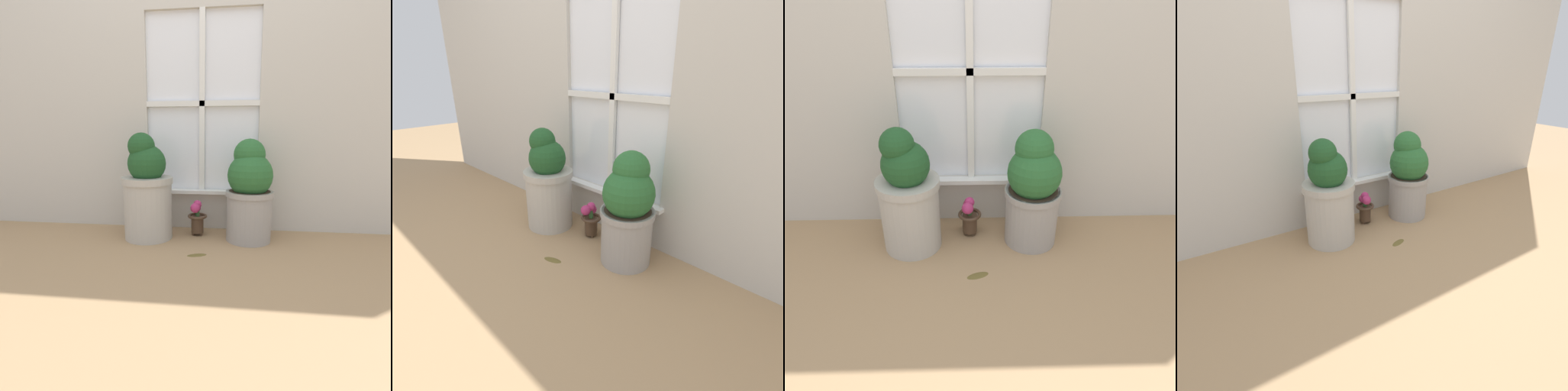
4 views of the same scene
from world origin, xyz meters
The scene contains 5 objects.
ground_plane centered at (0.00, 0.00, 0.00)m, with size 10.00×10.00×0.00m, color tan.
potted_plant_left centered at (-0.32, 0.36, 0.31)m, with size 0.32×0.32×0.67m.
potted_plant_right centered at (0.32, 0.39, 0.31)m, with size 0.29×0.29×0.63m.
flower_vase centered at (-0.01, 0.44, 0.13)m, with size 0.13×0.13×0.24m.
fallen_leaf centered at (0.03, 0.09, 0.00)m, with size 0.12×0.08×0.01m.
Camera 3 is at (0.00, -1.32, 1.27)m, focal length 35.00 mm.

